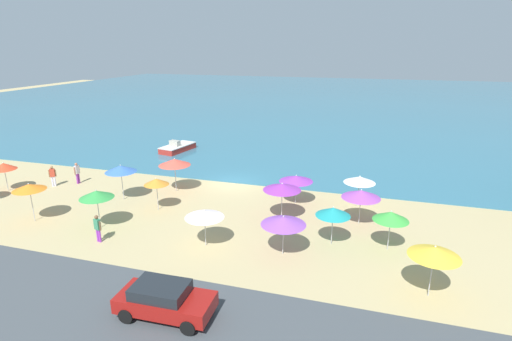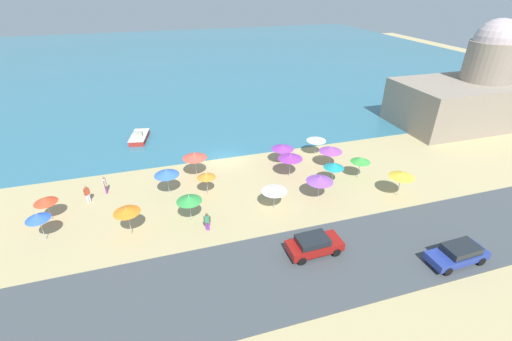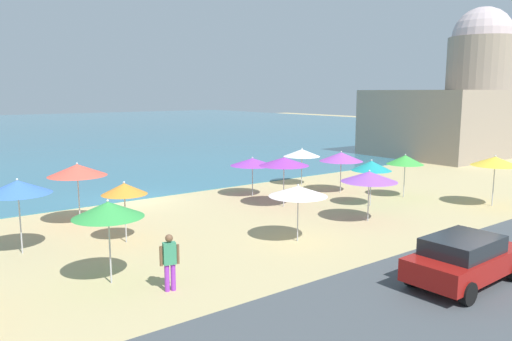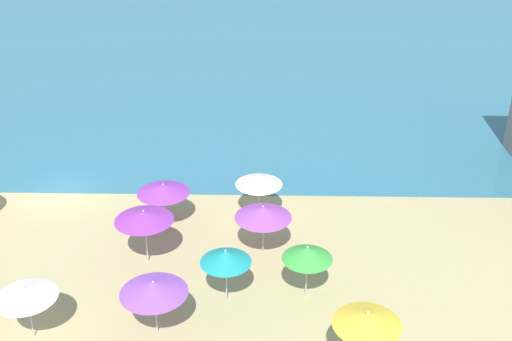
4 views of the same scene
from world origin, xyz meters
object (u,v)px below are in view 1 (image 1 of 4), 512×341
object	(u,v)px
beach_umbrella_1	(333,212)
parked_car_0	(164,299)
beach_umbrella_2	(360,180)
bather_0	(53,175)
beach_umbrella_13	(361,194)
beach_umbrella_15	(204,214)
beach_umbrella_14	(435,252)
beach_umbrella_6	(283,221)
beach_umbrella_5	(175,162)
bather_1	(77,172)
beach_umbrella_10	(296,179)
beach_umbrella_12	(121,169)
beach_umbrella_11	(156,182)
skiff_nearshore	(178,147)
beach_umbrella_9	(4,166)
beach_umbrella_8	(29,187)
bather_2	(98,227)
beach_umbrella_3	(391,216)
beach_umbrella_4	(282,187)
beach_umbrella_7	(96,194)

from	to	relation	value
beach_umbrella_1	parked_car_0	size ratio (longest dim) A/B	0.57
beach_umbrella_2	bather_0	distance (m)	23.97
beach_umbrella_13	beach_umbrella_15	xyz separation A→B (m)	(-8.24, -5.50, -0.08)
beach_umbrella_14	beach_umbrella_15	bearing A→B (deg)	172.71
beach_umbrella_1	beach_umbrella_6	distance (m)	3.07
beach_umbrella_5	bather_1	bearing A→B (deg)	-175.24
beach_umbrella_10	beach_umbrella_12	bearing A→B (deg)	-166.78
beach_umbrella_10	beach_umbrella_11	world-z (taller)	beach_umbrella_11
beach_umbrella_2	beach_umbrella_10	distance (m)	4.42
beach_umbrella_5	skiff_nearshore	world-z (taller)	beach_umbrella_5
beach_umbrella_6	beach_umbrella_5	bearing A→B (deg)	144.89
beach_umbrella_11	bather_0	bearing A→B (deg)	170.20
beach_umbrella_11	bather_0	distance (m)	10.74
beach_umbrella_14	skiff_nearshore	xyz separation A→B (m)	(-23.00, 20.01, -1.84)
bather_1	parked_car_0	world-z (taller)	bather_1
beach_umbrella_6	parked_car_0	bearing A→B (deg)	-118.46
beach_umbrella_9	beach_umbrella_10	bearing A→B (deg)	10.00
beach_umbrella_13	bather_0	distance (m)	24.04
beach_umbrella_1	beach_umbrella_8	world-z (taller)	beach_umbrella_8
bather_2	beach_umbrella_5	bearing A→B (deg)	87.75
beach_umbrella_2	bather_2	world-z (taller)	beach_umbrella_2
beach_umbrella_12	bather_0	bearing A→B (deg)	173.19
bather_0	beach_umbrella_12	bearing A→B (deg)	-6.81
beach_umbrella_3	beach_umbrella_5	bearing A→B (deg)	162.33
beach_umbrella_10	bather_0	distance (m)	19.56
beach_umbrella_3	beach_umbrella_15	xyz separation A→B (m)	(-9.96, -2.49, -0.10)
beach_umbrella_2	beach_umbrella_4	size ratio (longest dim) A/B	0.89
beach_umbrella_1	beach_umbrella_8	xyz separation A→B (m)	(-18.87, -2.34, 0.31)
beach_umbrella_12	bather_1	world-z (taller)	beach_umbrella_12
beach_umbrella_6	parked_car_0	size ratio (longest dim) A/B	0.60
beach_umbrella_1	beach_umbrella_9	distance (m)	25.41
beach_umbrella_12	parked_car_0	world-z (taller)	beach_umbrella_12
beach_umbrella_3	beach_umbrella_11	size ratio (longest dim) A/B	1.01
beach_umbrella_8	beach_umbrella_14	xyz separation A→B (m)	(23.70, -1.36, -0.08)
beach_umbrella_5	beach_umbrella_13	bearing A→B (deg)	-8.12
beach_umbrella_5	beach_umbrella_9	size ratio (longest dim) A/B	1.15
beach_umbrella_5	beach_umbrella_12	bearing A→B (deg)	-137.19
beach_umbrella_6	bather_1	xyz separation A→B (m)	(-18.80, 6.47, -0.99)
beach_umbrella_15	beach_umbrella_10	bearing A→B (deg)	64.59
beach_umbrella_1	beach_umbrella_2	size ratio (longest dim) A/B	1.03
beach_umbrella_1	beach_umbrella_6	bearing A→B (deg)	-142.01
beach_umbrella_7	skiff_nearshore	bearing A→B (deg)	102.51
beach_umbrella_7	beach_umbrella_5	bearing A→B (deg)	78.59
beach_umbrella_1	beach_umbrella_13	world-z (taller)	beach_umbrella_13
beach_umbrella_10	bather_2	bearing A→B (deg)	-137.14
beach_umbrella_11	beach_umbrella_14	bearing A→B (deg)	-17.47
beach_umbrella_3	beach_umbrella_6	xyz separation A→B (m)	(-5.51, -2.17, -0.05)
beach_umbrella_8	parked_car_0	size ratio (longest dim) A/B	0.64
beach_umbrella_4	bather_2	xyz separation A→B (m)	(-9.46, -6.09, -1.33)
beach_umbrella_2	bather_2	distance (m)	17.27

